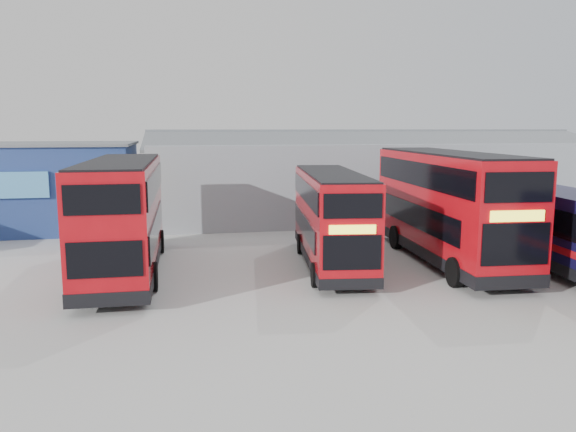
{
  "coord_description": "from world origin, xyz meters",
  "views": [
    {
      "loc": [
        -5.0,
        -17.88,
        5.99
      ],
      "look_at": [
        -0.39,
        6.44,
        2.1
      ],
      "focal_mm": 35.0,
      "sensor_mm": 36.0,
      "label": 1
    }
  ],
  "objects_px": {
    "double_decker_left": "(123,218)",
    "double_decker_right": "(447,208)",
    "double_decker_centre": "(332,220)",
    "office_block": "(30,185)",
    "maintenance_shed": "(369,176)"
  },
  "relations": [
    {
      "from": "double_decker_left",
      "to": "double_decker_right",
      "type": "xyz_separation_m",
      "value": [
        14.07,
        -0.41,
        0.11
      ]
    },
    {
      "from": "double_decker_centre",
      "to": "double_decker_right",
      "type": "xyz_separation_m",
      "value": [
        5.29,
        -0.21,
        0.41
      ]
    },
    {
      "from": "office_block",
      "to": "double_decker_left",
      "type": "xyz_separation_m",
      "value": [
        6.57,
        -12.35,
        -0.23
      ]
    },
    {
      "from": "office_block",
      "to": "double_decker_left",
      "type": "distance_m",
      "value": 13.99
    },
    {
      "from": "maintenance_shed",
      "to": "double_decker_centre",
      "type": "relative_size",
      "value": 3.07
    },
    {
      "from": "double_decker_left",
      "to": "double_decker_right",
      "type": "distance_m",
      "value": 14.07
    },
    {
      "from": "double_decker_centre",
      "to": "office_block",
      "type": "bearing_deg",
      "value": 147.23
    },
    {
      "from": "double_decker_left",
      "to": "double_decker_centre",
      "type": "height_order",
      "value": "double_decker_left"
    },
    {
      "from": "office_block",
      "to": "double_decker_right",
      "type": "relative_size",
      "value": 1.04
    },
    {
      "from": "office_block",
      "to": "double_decker_centre",
      "type": "distance_m",
      "value": 19.84
    },
    {
      "from": "double_decker_left",
      "to": "double_decker_centre",
      "type": "distance_m",
      "value": 8.78
    },
    {
      "from": "office_block",
      "to": "maintenance_shed",
      "type": "xyz_separation_m",
      "value": [
        22.0,
        2.01,
        0.02
      ]
    },
    {
      "from": "maintenance_shed",
      "to": "double_decker_centre",
      "type": "distance_m",
      "value": 16.02
    },
    {
      "from": "double_decker_left",
      "to": "double_decker_right",
      "type": "bearing_deg",
      "value": 178.65
    },
    {
      "from": "double_decker_left",
      "to": "double_decker_centre",
      "type": "xyz_separation_m",
      "value": [
        8.77,
        -0.21,
        -0.3
      ]
    }
  ]
}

